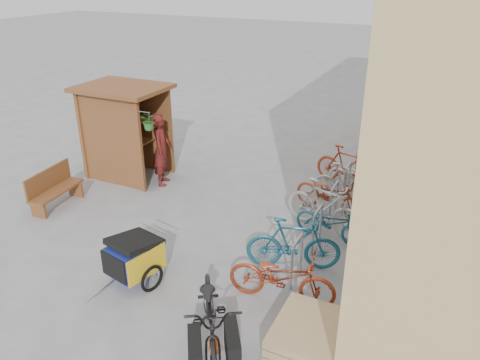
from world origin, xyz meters
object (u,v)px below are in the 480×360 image
at_px(bench, 54,188).
at_px(bike_1, 293,244).
at_px(bike_3, 324,207).
at_px(bike_2, 331,222).
at_px(cargo_bike, 212,319).
at_px(bike_7, 347,167).
at_px(bike_0, 282,277).
at_px(shopping_carts, 400,135).
at_px(person_kiosk, 161,149).
at_px(kiosk, 122,119).
at_px(pallet_stack, 310,336).
at_px(child_trailer, 134,256).
at_px(bike_5, 347,184).
at_px(bike_6, 358,178).
at_px(bike_4, 330,195).

relative_size(bench, bike_1, 0.85).
bearing_deg(bike_3, bike_2, -126.18).
xyz_separation_m(cargo_bike, bike_7, (0.38, 6.35, -0.04)).
height_order(bike_0, bike_3, bike_3).
bearing_deg(bench, bike_7, 29.04).
bearing_deg(bike_3, shopping_carts, 8.46).
bearing_deg(bike_3, bike_1, -167.07).
bearing_deg(person_kiosk, bike_2, -122.17).
height_order(person_kiosk, bike_1, person_kiosk).
distance_m(kiosk, bike_0, 6.40).
distance_m(pallet_stack, bike_2, 3.08).
bearing_deg(child_trailer, bike_5, 72.11).
relative_size(child_trailer, bike_6, 0.97).
distance_m(bench, bike_0, 5.99).
bearing_deg(bike_7, bike_4, -162.87).
bearing_deg(bike_7, kiosk, 125.00).
xyz_separation_m(bench, bike_5, (6.04, 3.00, 0.04)).
relative_size(shopping_carts, bike_7, 1.22).
height_order(kiosk, bike_6, kiosk).
distance_m(bike_3, bike_5, 1.39).
bearing_deg(bike_4, bench, 127.05).
xyz_separation_m(person_kiosk, bike_4, (4.27, 0.27, -0.46)).
bearing_deg(bike_5, kiosk, 98.06).
relative_size(bike_0, bike_6, 1.10).
distance_m(child_trailer, bike_2, 3.91).
bearing_deg(shopping_carts, child_trailer, -111.91).
xyz_separation_m(pallet_stack, bike_6, (-0.51, 5.35, 0.22)).
bearing_deg(shopping_carts, bike_0, -95.70).
bearing_deg(bike_6, bike_2, -164.61).
distance_m(pallet_stack, bike_4, 4.22).
xyz_separation_m(child_trailer, person_kiosk, (-1.86, 3.63, 0.41)).
height_order(child_trailer, bike_4, bike_4).
xyz_separation_m(child_trailer, bike_1, (2.37, 1.56, 0.01)).
distance_m(bench, bike_5, 6.74).
bearing_deg(bike_4, bike_1, -166.30).
distance_m(bike_0, bike_2, 2.22).
distance_m(shopping_carts, bike_7, 2.77).
bearing_deg(bike_4, bike_6, -1.18).
relative_size(kiosk, bench, 1.70).
xyz_separation_m(bike_5, bike_6, (0.13, 0.62, -0.07)).
relative_size(person_kiosk, bike_1, 1.07).
distance_m(bench, shopping_carts, 9.40).
bearing_deg(bike_5, bike_1, 174.43).
height_order(pallet_stack, bike_4, bike_4).
xyz_separation_m(bike_5, bike_7, (-0.25, 0.99, 0.02)).
xyz_separation_m(bike_0, bike_6, (0.24, 4.53, -0.04)).
bearing_deg(bike_1, shopping_carts, -27.69).
distance_m(bike_1, bike_3, 1.56).
xyz_separation_m(bike_2, bike_3, (-0.23, 0.32, 0.15)).
bearing_deg(cargo_bike, kiosk, 105.87).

